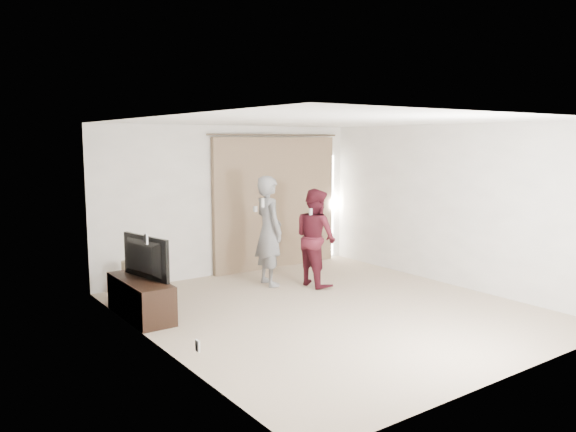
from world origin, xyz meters
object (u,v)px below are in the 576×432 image
object	(u,v)px
tv_console	(141,298)
tv	(139,258)
person_woman	(316,237)
person_man	(269,231)

from	to	relation	value
tv_console	tv	distance (m)	0.54
tv_console	person_woman	size ratio (longest dim) A/B	0.85
tv	person_man	size ratio (longest dim) A/B	0.56
tv	person_woman	distance (m)	2.93
tv_console	person_woman	bearing A→B (deg)	-0.87
tv_console	person_woman	distance (m)	2.98
tv	person_man	distance (m)	2.37
tv_console	tv	bearing A→B (deg)	0.00
person_man	person_woman	world-z (taller)	person_man
tv	person_man	world-z (taller)	person_man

